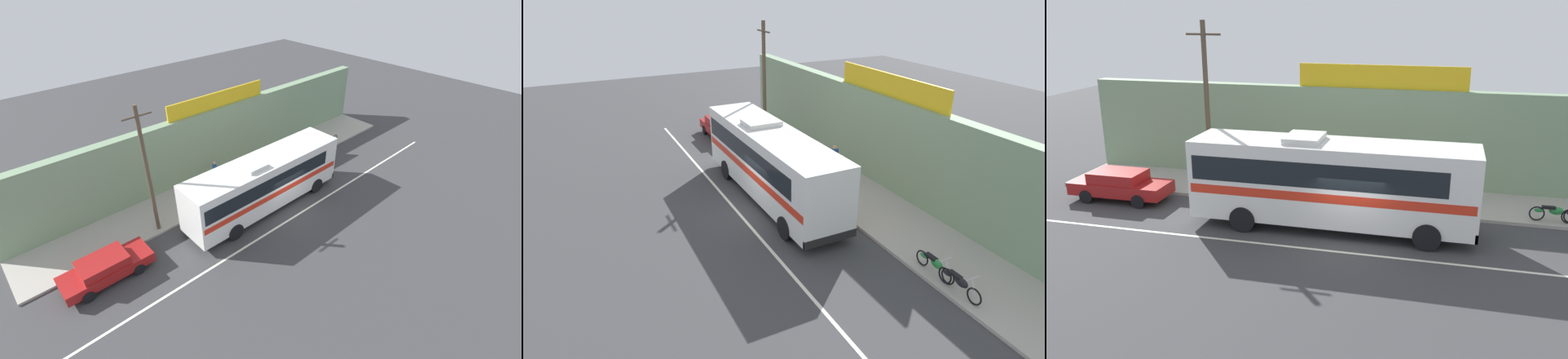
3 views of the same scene
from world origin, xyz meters
The scene contains 10 objects.
ground_plane centered at (0.00, 0.00, 0.00)m, with size 70.00×70.00×0.00m, color #3A3A3D.
sidewalk_slab centered at (0.00, 5.20, 0.07)m, with size 30.00×3.60×0.14m, color #A8A399.
storefront_facade centered at (0.00, 7.35, 2.40)m, with size 30.00×0.70×4.80m, color gray.
storefront_billboard centered at (0.15, 7.35, 5.35)m, with size 8.01×0.12×1.10m, color gold.
road_center_stripe centered at (0.00, -0.80, 0.00)m, with size 30.00×0.14×0.01m, color silver.
intercity_bus centered at (-1.04, 1.30, 2.06)m, with size 11.15×2.60×3.78m.
parked_car centered at (-11.04, 2.25, 0.74)m, with size 4.52×1.83×1.37m.
utility_pole centered at (-7.26, 3.84, 4.19)m, with size 1.60×0.22×7.83m.
motorcycle_green centered at (7.72, 3.84, 0.57)m, with size 1.93×0.56×0.94m.
pedestrian_near_shop centered at (-1.77, 5.52, 1.16)m, with size 0.30×0.48×1.75m.
Camera 3 is at (3.07, -18.50, 8.54)m, focal length 37.33 mm.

